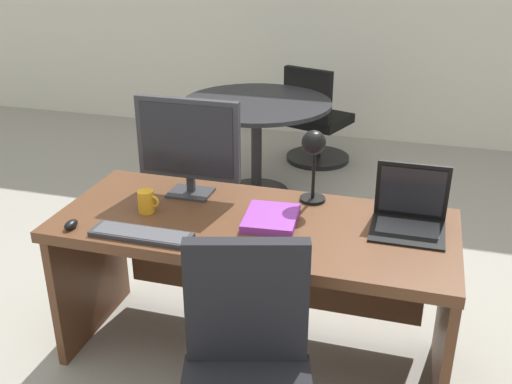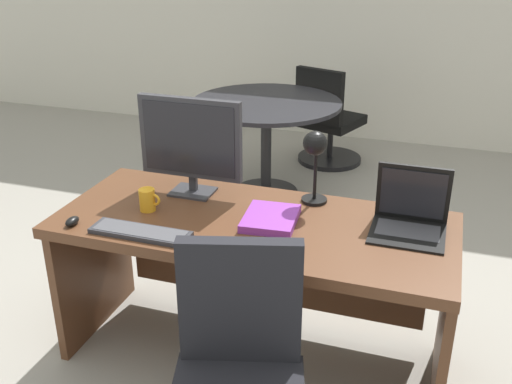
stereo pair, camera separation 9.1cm
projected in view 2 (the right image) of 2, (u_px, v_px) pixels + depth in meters
The scene contains 11 objects.
ground at pixel (321, 222), 4.17m from camera, with size 12.00×12.00×0.00m, color gray.
desk at pixel (256, 253), 2.69m from camera, with size 1.74×0.73×0.73m.
monitor at pixel (190, 141), 2.74m from camera, with size 0.50×0.16×0.47m.
laptop at pixel (411, 210), 2.48m from camera, with size 0.31×0.28×0.27m.
keyboard at pixel (140, 232), 2.45m from camera, with size 0.43×0.12×0.02m.
mouse at pixel (72, 221), 2.53m from camera, with size 0.04×0.08×0.04m.
desk_lamp at pixel (315, 152), 2.63m from camera, with size 0.12×0.14×0.35m.
book at pixel (271, 218), 2.55m from camera, with size 0.25×0.29×0.03m.
coffee_mug at pixel (148, 200), 2.65m from camera, with size 0.10×0.07×0.10m.
meeting_table at pixel (266, 125), 4.37m from camera, with size 1.10×1.10×0.75m.
meeting_chair_near at pixel (327, 126), 5.11m from camera, with size 0.59×0.60×0.86m.
Camera 2 is at (0.74, -2.18, 1.89)m, focal length 41.44 mm.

